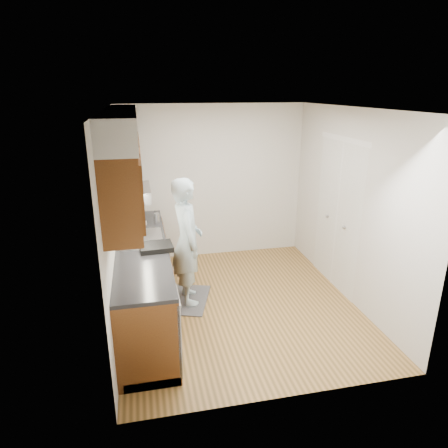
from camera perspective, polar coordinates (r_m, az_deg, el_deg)
The scene contains 14 objects.
floor at distance 5.42m, azimuth 2.00°, elevation -11.24°, with size 3.50×3.50×0.00m, color #9E723C.
ceiling at distance 4.70m, azimuth 2.36°, elevation 16.19°, with size 3.50×3.50×0.00m, color white.
wall_left at distance 4.79m, azimuth -15.52°, elevation 0.30°, with size 0.02×3.50×2.50m, color beige.
wall_right at distance 5.47m, azimuth 17.60°, elevation 2.39°, with size 0.02×3.50×2.50m, color beige.
wall_back at distance 6.57m, azimuth -1.60°, elevation 5.92°, with size 3.00×0.02×2.50m, color beige.
counter at distance 5.06m, azimuth -11.35°, elevation -7.68°, with size 0.64×2.80×1.30m.
upper_cabinets at distance 4.66m, azimuth -14.15°, elevation 8.80°, with size 0.47×2.80×1.21m.
closet_door at distance 5.78m, azimuth 15.85°, elevation 1.08°, with size 0.02×1.22×2.05m, color white.
floor_mat at distance 5.51m, azimuth -5.03°, elevation -10.69°, with size 0.48×0.82×0.02m, color #57575A.
person at distance 5.11m, azimuth -5.33°, elevation -1.34°, with size 0.67×0.45×1.89m, color #A4BEC8.
soap_bottle_a at distance 5.41m, azimuth -12.86°, elevation 0.71°, with size 0.11×0.11×0.27m, color silver.
soap_bottle_b at distance 5.67m, azimuth -11.96°, elevation 1.05°, with size 0.07×0.08×0.17m, color silver.
steel_can at distance 5.64m, azimuth -9.57°, elevation 0.89°, with size 0.07×0.07×0.13m, color #A5A5AA.
dish_rack at distance 4.70m, azimuth -9.66°, elevation -3.25°, with size 0.37×0.31×0.06m, color black.
Camera 1 is at (-1.17, -4.55, 2.71)m, focal length 32.00 mm.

